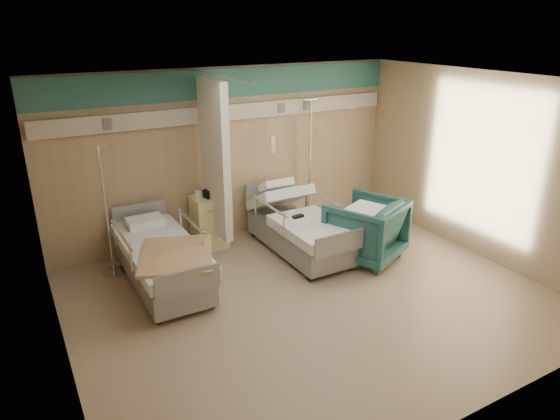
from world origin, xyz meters
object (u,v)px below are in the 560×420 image
object	(u,v)px
visitor_armchair	(366,229)
iv_stand_right	(309,199)
bed_left	(163,265)
iv_stand_left	(111,248)
bedside_cabinet	(209,222)
bed_right	(299,233)

from	to	relation	value
visitor_armchair	iv_stand_right	world-z (taller)	iv_stand_right
bed_left	iv_stand_left	distance (m)	0.90
bedside_cabinet	visitor_armchair	size ratio (longest dim) A/B	0.82
visitor_armchair	iv_stand_left	xyz separation A→B (m)	(-3.51, 1.40, -0.08)
bed_right	bed_left	xyz separation A→B (m)	(-2.20, 0.00, 0.00)
bed_right	iv_stand_right	bearing A→B (deg)	50.69
visitor_armchair	iv_stand_right	bearing A→B (deg)	-114.65
bed_left	iv_stand_left	xyz separation A→B (m)	(-0.53, 0.72, 0.08)
iv_stand_left	bedside_cabinet	bearing A→B (deg)	6.59
visitor_armchair	iv_stand_left	size ratio (longest dim) A/B	0.54
bed_left	iv_stand_left	size ratio (longest dim) A/B	1.13
bedside_cabinet	iv_stand_right	size ratio (longest dim) A/B	0.38
bedside_cabinet	iv_stand_left	size ratio (longest dim) A/B	0.44
bedside_cabinet	iv_stand_right	xyz separation A→B (m)	(1.94, 0.07, 0.03)
visitor_armchair	iv_stand_right	size ratio (longest dim) A/B	0.46
bed_right	bed_left	distance (m)	2.20
visitor_armchair	bed_left	bearing A→B (deg)	-36.79
bed_right	iv_stand_left	bearing A→B (deg)	165.30
bed_right	visitor_armchair	xyz separation A→B (m)	(0.77, -0.68, 0.16)
bedside_cabinet	iv_stand_left	distance (m)	1.59
bed_right	bedside_cabinet	distance (m)	1.46
bed_left	iv_stand_right	distance (m)	3.15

